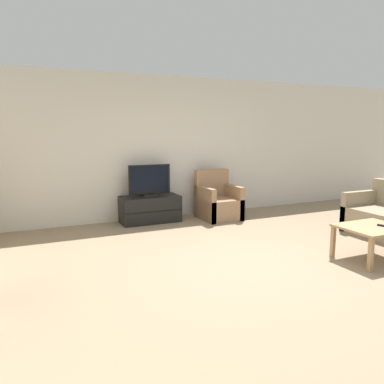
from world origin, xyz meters
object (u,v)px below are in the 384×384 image
at_px(tv_stand, 150,209).
at_px(remote, 383,226).
at_px(coffee_table, 372,231).
at_px(tv, 150,182).
at_px(armchair, 218,203).

bearing_deg(tv_stand, remote, -57.26).
bearing_deg(remote, coffee_table, 134.50).
relative_size(tv, coffee_table, 0.98).
height_order(tv_stand, remote, tv_stand).
bearing_deg(armchair, coffee_table, -76.92).
height_order(tv, armchair, tv).
distance_m(tv, remote, 3.88).
height_order(tv_stand, armchair, armchair).
bearing_deg(tv, remote, -57.24).
xyz_separation_m(tv, armchair, (1.29, -0.24, -0.46)).
height_order(tv_stand, coffee_table, tv_stand).
height_order(tv, coffee_table, tv).
bearing_deg(armchair, tv, 169.36).
xyz_separation_m(armchair, coffee_table, (0.68, -2.95, 0.09)).
xyz_separation_m(tv_stand, tv, (-0.00, -0.00, 0.52)).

